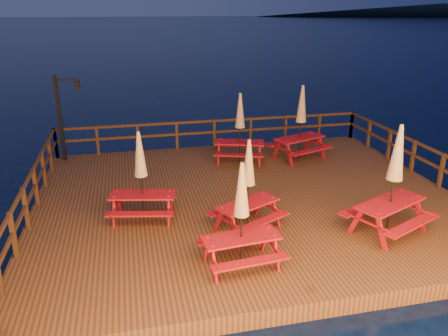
# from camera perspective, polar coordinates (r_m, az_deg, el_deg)

# --- Properties ---
(ground) EXTENTS (500.00, 500.00, 0.00)m
(ground) POSITION_cam_1_polar(r_m,az_deg,el_deg) (12.95, 3.06, -5.28)
(ground) COLOR black
(ground) RESTS_ON ground
(deck) EXTENTS (12.00, 10.00, 0.40)m
(deck) POSITION_cam_1_polar(r_m,az_deg,el_deg) (12.86, 3.07, -4.48)
(deck) COLOR #4A2517
(deck) RESTS_ON ground
(deck_piles) EXTENTS (11.44, 9.44, 1.40)m
(deck_piles) POSITION_cam_1_polar(r_m,az_deg,el_deg) (13.08, 3.03, -6.46)
(deck_piles) COLOR #3B1F12
(deck_piles) RESTS_ON ground
(railing) EXTENTS (11.80, 9.75, 1.10)m
(railing) POSITION_cam_1_polar(r_m,az_deg,el_deg) (14.10, 1.20, 2.05)
(railing) COLOR #3B1F12
(railing) RESTS_ON deck
(lamp_post) EXTENTS (0.85, 0.18, 3.00)m
(lamp_post) POSITION_cam_1_polar(r_m,az_deg,el_deg) (16.27, -20.20, 7.06)
(lamp_post) COLOR black
(lamp_post) RESTS_ON deck
(headland_right) EXTENTS (230.40, 86.40, 7.00)m
(headland_right) POSITION_cam_1_polar(r_m,az_deg,el_deg) (305.98, 26.62, 18.01)
(headland_right) COLOR black
(headland_right) RESTS_ON ground
(picnic_table_0) EXTENTS (2.28, 2.09, 2.65)m
(picnic_table_0) POSITION_cam_1_polar(r_m,az_deg,el_deg) (15.74, 10.00, 6.03)
(picnic_table_0) COLOR #9B0E0E
(picnic_table_0) RESTS_ON deck
(picnic_table_1) EXTENTS (2.37, 2.20, 2.72)m
(picnic_table_1) POSITION_cam_1_polar(r_m,az_deg,el_deg) (10.97, 21.33, -1.29)
(picnic_table_1) COLOR #9B0E0E
(picnic_table_1) RESTS_ON deck
(picnic_table_2) EXTENTS (1.89, 1.66, 2.36)m
(picnic_table_2) POSITION_cam_1_polar(r_m,az_deg,el_deg) (11.13, -10.77, -0.92)
(picnic_table_2) COLOR #9B0E0E
(picnic_table_2) RESTS_ON deck
(picnic_table_3) EXTENTS (2.03, 1.90, 2.31)m
(picnic_table_3) POSITION_cam_1_polar(r_m,az_deg,el_deg) (10.50, 3.19, -2.07)
(picnic_table_3) COLOR #9B0E0E
(picnic_table_3) RESTS_ON deck
(picnic_table_4) EXTENTS (2.06, 1.86, 2.45)m
(picnic_table_4) POSITION_cam_1_polar(r_m,az_deg,el_deg) (15.18, 2.09, 5.39)
(picnic_table_4) COLOR #9B0E0E
(picnic_table_4) RESTS_ON deck
(picnic_table_5) EXTENTS (1.76, 1.50, 2.34)m
(picnic_table_5) POSITION_cam_1_polar(r_m,az_deg,el_deg) (8.96, 2.28, -6.07)
(picnic_table_5) COLOR #9B0E0E
(picnic_table_5) RESTS_ON deck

